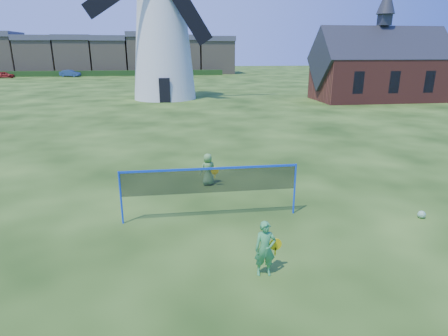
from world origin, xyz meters
TOP-DOWN VIEW (x-y plane):
  - ground at (0.00, 0.00)m, footprint 220.00×220.00m
  - windmill at (-1.79, 29.09)m, footprint 13.59×6.15m
  - chapel at (18.66, 25.03)m, footprint 12.30×5.96m
  - badminton_net at (-0.20, 0.44)m, footprint 5.05×0.05m
  - player_girl at (0.66, -2.56)m, footprint 0.66×0.36m
  - player_boy at (0.01, 3.27)m, footprint 0.68×0.50m
  - play_ball at (5.91, -0.41)m, footprint 0.22×0.22m
  - terraced_houses at (-20.13, 72.00)m, footprint 64.23×8.40m
  - hedge at (-22.00, 66.00)m, footprint 62.00×0.80m
  - car_left at (-30.25, 62.54)m, footprint 3.48×1.75m
  - car_right at (-19.64, 64.76)m, footprint 3.96×2.35m

SIDE VIEW (x-z plane):
  - ground at x=0.00m, z-range 0.00..0.00m
  - play_ball at x=5.91m, z-range 0.00..0.22m
  - hedge at x=-22.00m, z-range 0.00..1.00m
  - car_left at x=-30.25m, z-range 0.00..1.14m
  - player_boy at x=0.01m, z-range 0.00..1.17m
  - car_right at x=-19.64m, z-range 0.00..1.23m
  - player_girl at x=0.66m, z-range 0.00..1.25m
  - badminton_net at x=-0.20m, z-range 0.36..1.91m
  - chapel at x=18.66m, z-range -2.27..8.13m
  - terraced_houses at x=-20.13m, z-range -0.19..8.00m
  - windmill at x=-1.79m, z-range -2.86..15.79m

